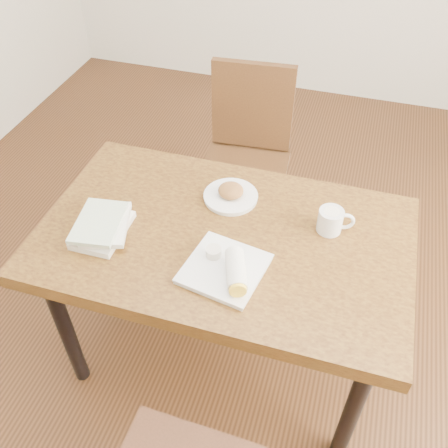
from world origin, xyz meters
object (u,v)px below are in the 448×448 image
(plate_scone, at_px, (231,194))
(coffee_mug, at_px, (331,220))
(plate_burrito, at_px, (228,269))
(chair_far, at_px, (247,149))
(book_stack, at_px, (103,226))
(table, at_px, (224,250))

(plate_scone, height_order, coffee_mug, coffee_mug)
(coffee_mug, distance_m, plate_burrito, 0.42)
(chair_far, height_order, plate_burrito, chair_far)
(book_stack, bearing_deg, table, 15.66)
(plate_burrito, xyz_separation_m, book_stack, (-0.48, 0.06, 0.00))
(plate_scone, height_order, book_stack, plate_scone)
(table, xyz_separation_m, plate_burrito, (0.07, -0.17, 0.11))
(plate_burrito, height_order, book_stack, plate_burrito)
(table, relative_size, book_stack, 5.02)
(chair_far, xyz_separation_m, coffee_mug, (0.48, -0.67, 0.25))
(coffee_mug, relative_size, plate_burrito, 0.45)
(table, relative_size, coffee_mug, 10.09)
(coffee_mug, distance_m, book_stack, 0.81)
(chair_far, relative_size, coffee_mug, 7.31)
(plate_burrito, relative_size, book_stack, 1.10)
(table, height_order, coffee_mug, coffee_mug)
(coffee_mug, height_order, book_stack, coffee_mug)
(table, xyz_separation_m, plate_scone, (-0.03, 0.19, 0.10))
(plate_burrito, bearing_deg, plate_scone, 104.92)
(table, distance_m, book_stack, 0.44)
(plate_burrito, bearing_deg, book_stack, 172.96)
(chair_far, xyz_separation_m, plate_scone, (0.09, -0.61, 0.22))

